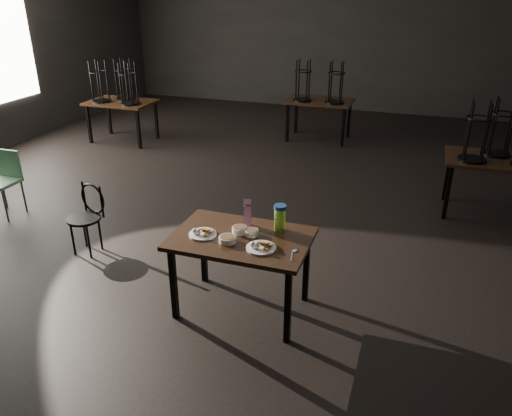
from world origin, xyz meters
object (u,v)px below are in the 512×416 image
(water_bottle, at_px, (280,218))
(bentwood_chair, at_px, (88,213))
(main_table, at_px, (241,245))
(juice_carton, at_px, (247,214))
(school_chair, at_px, (4,177))

(water_bottle, relative_size, bentwood_chair, 0.32)
(main_table, height_order, water_bottle, water_bottle)
(juice_carton, height_order, bentwood_chair, juice_carton)
(main_table, relative_size, juice_carton, 4.50)
(main_table, xyz_separation_m, water_bottle, (0.28, 0.22, 0.20))
(main_table, xyz_separation_m, juice_carton, (-0.02, 0.21, 0.20))
(juice_carton, relative_size, water_bottle, 1.09)
(main_table, xyz_separation_m, school_chair, (-3.59, 0.99, -0.17))
(water_bottle, bearing_deg, main_table, -141.83)
(main_table, distance_m, bentwood_chair, 2.05)
(main_table, relative_size, bentwood_chair, 1.56)
(bentwood_chair, bearing_deg, water_bottle, 6.04)
(juice_carton, distance_m, school_chair, 3.68)
(juice_carton, relative_size, school_chair, 0.32)
(water_bottle, bearing_deg, juice_carton, -177.62)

